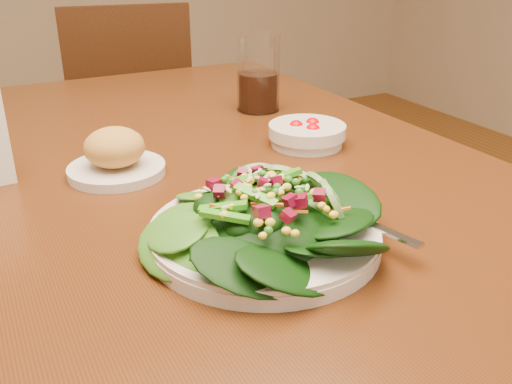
# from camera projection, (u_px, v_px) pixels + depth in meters

# --- Properties ---
(dining_table) EXTENTS (0.90, 1.40, 0.75)m
(dining_table) POSITION_uv_depth(u_px,v_px,m) (199.00, 232.00, 0.90)
(dining_table) COLOR #472211
(dining_table) RESTS_ON ground_plane
(chair_far) EXTENTS (0.47, 0.47, 0.89)m
(chair_far) POSITION_uv_depth(u_px,v_px,m) (131.00, 127.00, 1.96)
(chair_far) COLOR #391A09
(chair_far) RESTS_ON ground_plane
(salad_plate) EXTENTS (0.27, 0.27, 0.08)m
(salad_plate) POSITION_uv_depth(u_px,v_px,m) (271.00, 220.00, 0.65)
(salad_plate) COLOR silver
(salad_plate) RESTS_ON dining_table
(bread_plate) EXTENTS (0.14, 0.14, 0.07)m
(bread_plate) POSITION_uv_depth(u_px,v_px,m) (115.00, 156.00, 0.84)
(bread_plate) COLOR silver
(bread_plate) RESTS_ON dining_table
(tomato_bowl) EXTENTS (0.13, 0.13, 0.04)m
(tomato_bowl) POSITION_uv_depth(u_px,v_px,m) (307.00, 134.00, 0.96)
(tomato_bowl) COLOR silver
(tomato_bowl) RESTS_ON dining_table
(drinking_glass) EXTENTS (0.09, 0.09, 0.15)m
(drinking_glass) POSITION_uv_depth(u_px,v_px,m) (258.00, 78.00, 1.14)
(drinking_glass) COLOR silver
(drinking_glass) RESTS_ON dining_table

